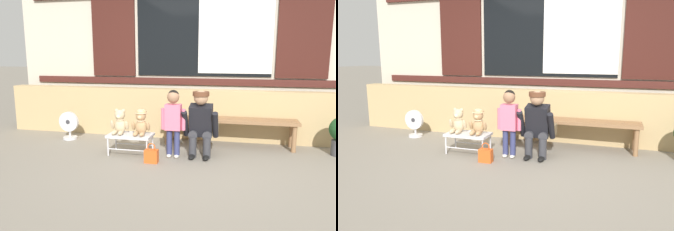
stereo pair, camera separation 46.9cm
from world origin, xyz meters
The scene contains 11 objects.
ground_plane centered at (0.00, 0.00, 0.00)m, with size 60.00×60.00×0.00m, color gray.
brick_low_wall centered at (0.00, 1.43, 0.42)m, with size 7.07×0.25×0.85m, color tan.
shop_facade centered at (0.00, 1.94, 1.67)m, with size 7.22×0.26×3.31m.
wooden_bench_long centered at (0.53, 1.06, 0.37)m, with size 2.10×0.40×0.44m.
small_display_bench centered at (-0.83, 0.29, 0.27)m, with size 0.64×0.36×0.30m.
teddy_bear_plain centered at (-0.99, 0.29, 0.46)m, with size 0.28×0.26×0.36m.
teddy_bear_with_hat centered at (-0.67, 0.29, 0.47)m, with size 0.28×0.27×0.36m.
child_standing centered at (-0.20, 0.29, 0.59)m, with size 0.35×0.18×0.96m.
adult_crouching centered at (0.18, 0.43, 0.48)m, with size 0.50×0.49×0.95m.
handbag_on_ground centered at (-0.43, -0.01, 0.10)m, with size 0.18×0.11×0.27m.
floor_fan centered at (-2.14, 0.85, 0.24)m, with size 0.34×0.24×0.48m.
Camera 2 is at (1.18, -3.88, 1.44)m, focal length 34.44 mm.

